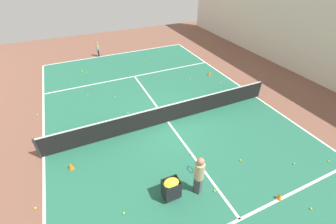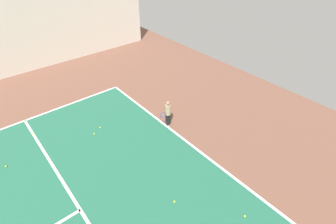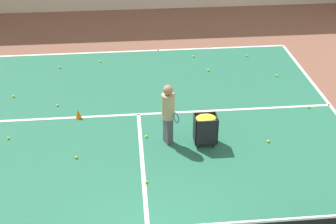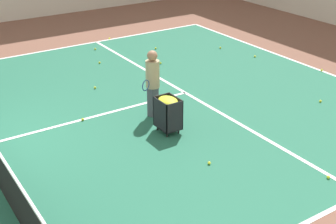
# 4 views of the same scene
# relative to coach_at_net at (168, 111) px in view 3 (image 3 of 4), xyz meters

# --- Properties ---
(line_baseline_far) EXTENTS (11.77, 0.10, 0.00)m
(line_baseline_far) POSITION_rel_coach_at_net_xyz_m (-0.74, 6.21, -0.99)
(line_baseline_far) COLOR white
(line_baseline_far) RESTS_ON ground
(line_service_far) EXTENTS (11.77, 0.10, 0.00)m
(line_service_far) POSITION_rel_coach_at_net_xyz_m (-0.74, 1.53, -0.99)
(line_service_far) COLOR white
(line_service_far) RESTS_ON ground
(coach_at_net) EXTENTS (0.47, 0.67, 1.73)m
(coach_at_net) POSITION_rel_coach_at_net_xyz_m (0.00, 0.00, 0.00)
(coach_at_net) COLOR #4C4C56
(coach_at_net) RESTS_ON ground
(ball_cart) EXTENTS (0.60, 0.46, 0.89)m
(ball_cart) POSITION_rel_coach_at_net_xyz_m (0.97, -0.18, -0.38)
(ball_cart) COLOR black
(ball_cart) RESTS_ON ground
(training_cone_1) EXTENTS (0.18, 0.18, 0.29)m
(training_cone_1) POSITION_rel_coach_at_net_xyz_m (-2.49, 1.49, -0.84)
(training_cone_1) COLOR orange
(training_cone_1) RESTS_ON ground
(tennis_ball_0) EXTENTS (0.07, 0.07, 0.07)m
(tennis_ball_0) POSITION_rel_coach_at_net_xyz_m (1.82, 4.24, -0.96)
(tennis_ball_0) COLOR yellow
(tennis_ball_0) RESTS_ON ground
(tennis_ball_1) EXTENTS (0.07, 0.07, 0.07)m
(tennis_ball_1) POSITION_rel_coach_at_net_xyz_m (-0.58, 0.29, -0.96)
(tennis_ball_1) COLOR yellow
(tennis_ball_1) RESTS_ON ground
(tennis_ball_7) EXTENTS (0.07, 0.07, 0.07)m
(tennis_ball_7) POSITION_rel_coach_at_net_xyz_m (1.48, 5.46, -0.96)
(tennis_ball_7) COLOR yellow
(tennis_ball_7) RESTS_ON ground
(tennis_ball_10) EXTENTS (0.07, 0.07, 0.07)m
(tennis_ball_10) POSITION_rel_coach_at_net_xyz_m (-4.33, 0.56, -0.96)
(tennis_ball_10) COLOR yellow
(tennis_ball_10) RESTS_ON ground
(tennis_ball_11) EXTENTS (0.07, 0.07, 0.07)m
(tennis_ball_11) POSITION_rel_coach_at_net_xyz_m (4.09, 3.60, -0.96)
(tennis_ball_11) COLOR yellow
(tennis_ball_11) RESTS_ON ground
(tennis_ball_12) EXTENTS (0.07, 0.07, 0.07)m
(tennis_ball_12) POSITION_rel_coach_at_net_xyz_m (-1.97, 5.35, -0.96)
(tennis_ball_12) COLOR yellow
(tennis_ball_12) RESTS_ON ground
(tennis_ball_14) EXTENTS (0.07, 0.07, 0.07)m
(tennis_ball_14) POSITION_rel_coach_at_net_xyz_m (-0.69, -1.65, -0.96)
(tennis_ball_14) COLOR yellow
(tennis_ball_14) RESTS_ON ground
(tennis_ball_15) EXTENTS (0.07, 0.07, 0.07)m
(tennis_ball_15) POSITION_rel_coach_at_net_xyz_m (2.22, 6.31, -0.96)
(tennis_ball_15) COLOR yellow
(tennis_ball_15) RESTS_ON ground
(tennis_ball_16) EXTENTS (0.07, 0.07, 0.07)m
(tennis_ball_16) POSITION_rel_coach_at_net_xyz_m (-3.39, 4.96, -0.96)
(tennis_ball_16) COLOR yellow
(tennis_ball_16) RESTS_ON ground
(tennis_ball_17) EXTENTS (0.07, 0.07, 0.07)m
(tennis_ball_17) POSITION_rel_coach_at_net_xyz_m (-4.63, 2.95, -0.96)
(tennis_ball_17) COLOR yellow
(tennis_ball_17) RESTS_ON ground
(tennis_ball_25) EXTENTS (0.07, 0.07, 0.07)m
(tennis_ball_25) POSITION_rel_coach_at_net_xyz_m (0.20, 6.21, -0.96)
(tennis_ball_25) COLOR yellow
(tennis_ball_25) RESTS_ON ground
(tennis_ball_29) EXTENTS (0.07, 0.07, 0.07)m
(tennis_ball_29) POSITION_rel_coach_at_net_xyz_m (-2.42, -0.50, -0.96)
(tennis_ball_29) COLOR yellow
(tennis_ball_29) RESTS_ON ground
(tennis_ball_30) EXTENTS (0.07, 0.07, 0.07)m
(tennis_ball_30) POSITION_rel_coach_at_net_xyz_m (3.48, 5.33, -0.96)
(tennis_ball_30) COLOR yellow
(tennis_ball_30) RESTS_ON ground
(tennis_ball_31) EXTENTS (0.07, 0.07, 0.07)m
(tennis_ball_31) POSITION_rel_coach_at_net_xyz_m (-3.19, 2.25, -0.96)
(tennis_ball_31) COLOR yellow
(tennis_ball_31) RESTS_ON ground
(tennis_ball_32) EXTENTS (0.07, 0.07, 0.07)m
(tennis_ball_32) POSITION_rel_coach_at_net_xyz_m (2.70, -0.26, -0.96)
(tennis_ball_32) COLOR yellow
(tennis_ball_32) RESTS_ON ground
(tennis_ball_35) EXTENTS (0.07, 0.07, 0.07)m
(tennis_ball_35) POSITION_rel_coach_at_net_xyz_m (4.43, 1.41, -0.96)
(tennis_ball_35) COLOR yellow
(tennis_ball_35) RESTS_ON ground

